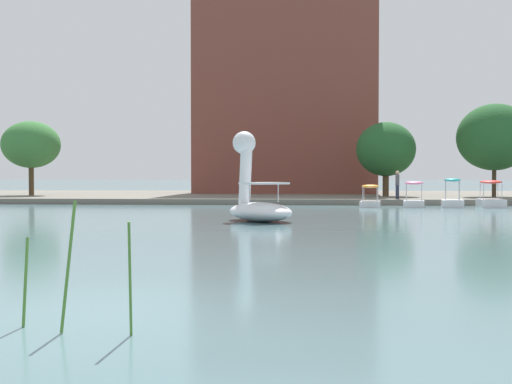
% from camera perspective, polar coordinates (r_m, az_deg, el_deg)
% --- Properties ---
extents(ground_plane, '(649.86, 649.86, 0.00)m').
position_cam_1_polar(ground_plane, '(8.32, -15.20, -10.73)').
color(ground_plane, slate).
extents(shore_bank_far, '(114.83, 23.18, 0.36)m').
position_cam_1_polar(shore_bank_far, '(48.92, 0.71, -0.39)').
color(shore_bank_far, '#6B665B').
rests_on(shore_bank_far, ground_plane).
extents(swan_boat, '(3.54, 3.79, 3.59)m').
position_cam_1_polar(swan_boat, '(23.90, 0.03, -0.46)').
color(swan_boat, white).
rests_on(swan_boat, ground_plane).
extents(pedal_boat_orange, '(1.40, 1.99, 1.29)m').
position_cam_1_polar(pedal_boat_orange, '(35.51, 10.67, -0.69)').
color(pedal_boat_orange, white).
rests_on(pedal_boat_orange, ground_plane).
extents(pedal_boat_pink, '(1.54, 2.28, 1.49)m').
position_cam_1_polar(pedal_boat_pink, '(36.06, 14.60, -0.66)').
color(pedal_boat_pink, white).
rests_on(pedal_boat_pink, ground_plane).
extents(pedal_boat_teal, '(1.57, 2.27, 1.66)m').
position_cam_1_polar(pedal_boat_teal, '(36.54, 17.93, -0.71)').
color(pedal_boat_teal, white).
rests_on(pedal_boat_teal, ground_plane).
extents(pedal_boat_red, '(1.52, 2.40, 1.55)m').
position_cam_1_polar(pedal_boat_red, '(37.08, 21.17, -0.62)').
color(pedal_boat_red, white).
rests_on(pedal_boat_red, ground_plane).
extents(tree_sapling_by_fence, '(5.98, 5.91, 5.52)m').
position_cam_1_polar(tree_sapling_by_fence, '(48.29, -20.36, 4.18)').
color(tree_sapling_by_fence, '#4C3823').
rests_on(tree_sapling_by_fence, shore_bank_far).
extents(tree_broadleaf_behind_dock, '(5.67, 5.72, 5.26)m').
position_cam_1_polar(tree_broadleaf_behind_dock, '(44.20, 12.09, 3.93)').
color(tree_broadleaf_behind_dock, '#4C3823').
rests_on(tree_broadleaf_behind_dock, shore_bank_far).
extents(tree_broadleaf_left, '(7.05, 7.05, 6.40)m').
position_cam_1_polar(tree_broadleaf_left, '(45.01, 21.47, 4.80)').
color(tree_broadleaf_left, '#423323').
rests_on(tree_broadleaf_left, shore_bank_far).
extents(person_on_path, '(0.27, 0.25, 1.76)m').
position_cam_1_polar(person_on_path, '(38.98, 13.12, 0.76)').
color(person_on_path, '#23283D').
rests_on(person_on_path, shore_bank_far).
extents(apartment_block, '(15.08, 9.21, 15.58)m').
position_cam_1_polar(apartment_block, '(53.36, 2.78, 8.34)').
color(apartment_block, brown).
rests_on(apartment_block, shore_bank_far).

